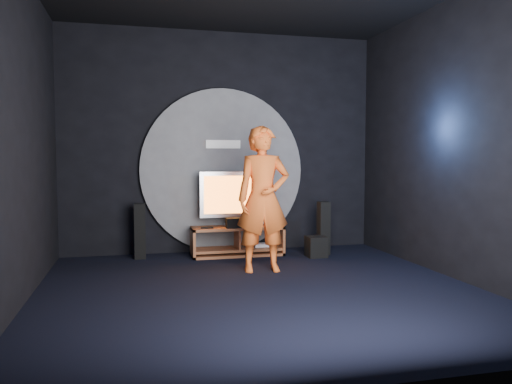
% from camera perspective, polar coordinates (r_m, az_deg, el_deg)
% --- Properties ---
extents(floor, '(5.00, 5.00, 0.00)m').
position_cam_1_polar(floor, '(5.80, 0.47, -11.16)').
color(floor, black).
rests_on(floor, ground).
extents(back_wall, '(5.00, 0.04, 3.50)m').
position_cam_1_polar(back_wall, '(8.05, -3.91, 5.66)').
color(back_wall, black).
rests_on(back_wall, ground).
extents(front_wall, '(5.00, 0.04, 3.50)m').
position_cam_1_polar(front_wall, '(3.24, 11.50, 8.06)').
color(front_wall, black).
rests_on(front_wall, ground).
extents(left_wall, '(0.04, 5.00, 3.50)m').
position_cam_1_polar(left_wall, '(5.55, -25.59, 6.03)').
color(left_wall, black).
rests_on(left_wall, ground).
extents(right_wall, '(0.04, 5.00, 3.50)m').
position_cam_1_polar(right_wall, '(6.67, 21.90, 5.72)').
color(right_wall, black).
rests_on(right_wall, ground).
extents(wall_disc_panel, '(2.60, 0.11, 2.60)m').
position_cam_1_polar(wall_disc_panel, '(7.99, -3.83, 2.45)').
color(wall_disc_panel, '#515156').
rests_on(wall_disc_panel, ground).
extents(media_console, '(1.42, 0.45, 0.45)m').
position_cam_1_polar(media_console, '(7.74, -2.10, -5.83)').
color(media_console, '#98522F').
rests_on(media_console, ground).
extents(tv, '(1.14, 0.22, 0.84)m').
position_cam_1_polar(tv, '(7.72, -2.26, -0.49)').
color(tv, silver).
rests_on(tv, media_console).
extents(center_speaker, '(0.40, 0.15, 0.15)m').
position_cam_1_polar(center_speaker, '(7.55, -1.93, -3.54)').
color(center_speaker, black).
rests_on(center_speaker, media_console).
extents(remote, '(0.18, 0.05, 0.02)m').
position_cam_1_polar(remote, '(7.50, -5.60, -4.10)').
color(remote, black).
rests_on(remote, media_console).
extents(tower_speaker_left, '(0.17, 0.18, 0.83)m').
position_cam_1_polar(tower_speaker_left, '(7.67, -13.13, -4.38)').
color(tower_speaker_left, black).
rests_on(tower_speaker_left, ground).
extents(tower_speaker_right, '(0.17, 0.18, 0.83)m').
position_cam_1_polar(tower_speaker_right, '(7.85, 7.72, -4.11)').
color(tower_speaker_right, black).
rests_on(tower_speaker_right, ground).
extents(subwoofer, '(0.29, 0.29, 0.31)m').
position_cam_1_polar(subwoofer, '(7.68, 6.90, -6.22)').
color(subwoofer, black).
rests_on(subwoofer, ground).
extents(player, '(0.73, 0.50, 1.93)m').
position_cam_1_polar(player, '(6.59, 0.82, -0.80)').
color(player, orange).
rests_on(player, ground).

